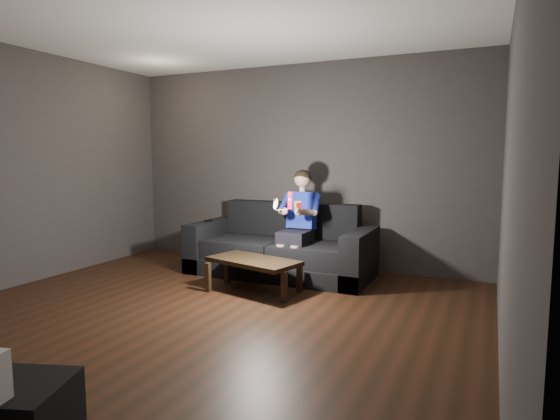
% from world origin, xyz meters
% --- Properties ---
extents(floor, '(5.00, 5.00, 0.00)m').
position_xyz_m(floor, '(0.00, 0.00, 0.00)').
color(floor, black).
rests_on(floor, ground).
extents(back_wall, '(5.00, 0.04, 2.70)m').
position_xyz_m(back_wall, '(0.00, 2.50, 1.35)').
color(back_wall, '#393331').
rests_on(back_wall, ground).
extents(left_wall, '(0.04, 5.00, 2.70)m').
position_xyz_m(left_wall, '(-2.50, 0.00, 1.35)').
color(left_wall, '#393331').
rests_on(left_wall, ground).
extents(right_wall, '(0.04, 5.00, 2.70)m').
position_xyz_m(right_wall, '(2.50, 0.00, 1.35)').
color(right_wall, '#393331').
rests_on(right_wall, ground).
extents(ceiling, '(5.00, 5.00, 0.02)m').
position_xyz_m(ceiling, '(0.00, 0.00, 2.70)').
color(ceiling, silver).
rests_on(ceiling, back_wall).
extents(sofa, '(2.27, 0.98, 0.88)m').
position_xyz_m(sofa, '(0.02, 1.87, 0.29)').
color(sofa, black).
rests_on(sofa, floor).
extents(child, '(0.50, 0.62, 1.24)m').
position_xyz_m(child, '(0.28, 1.81, 0.77)').
color(child, black).
rests_on(child, sofa).
extents(wii_remote_red, '(0.06, 0.08, 0.19)m').
position_xyz_m(wii_remote_red, '(0.37, 1.33, 0.99)').
color(wii_remote_red, red).
rests_on(wii_remote_red, child).
extents(nunchuk_white, '(0.08, 0.10, 0.14)m').
position_xyz_m(nunchuk_white, '(0.19, 1.34, 0.94)').
color(nunchuk_white, white).
rests_on(nunchuk_white, child).
extents(wii_remote_black, '(0.04, 0.14, 0.03)m').
position_xyz_m(wii_remote_black, '(-1.00, 1.78, 0.63)').
color(wii_remote_black, black).
rests_on(wii_remote_black, sofa).
extents(coffee_table, '(1.10, 0.73, 0.37)m').
position_xyz_m(coffee_table, '(0.07, 1.02, 0.32)').
color(coffee_table, black).
rests_on(coffee_table, floor).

